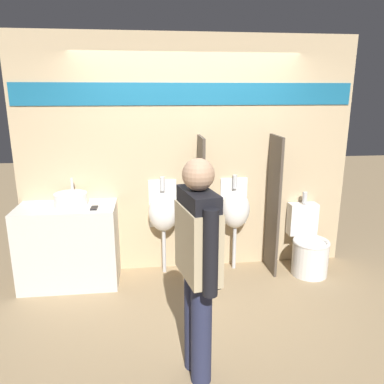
{
  "coord_description": "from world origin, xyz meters",
  "views": [
    {
      "loc": [
        -0.45,
        -3.65,
        2.09
      ],
      "look_at": [
        0.0,
        0.17,
        1.05
      ],
      "focal_mm": 35.0,
      "sensor_mm": 36.0,
      "label": 1
    }
  ],
  "objects_px": {
    "cell_phone": "(94,208)",
    "urinal_far": "(235,209)",
    "urinal_near_counter": "(163,212)",
    "toilet": "(308,248)",
    "person_in_vest": "(198,257)",
    "sink_basin": "(71,199)"
  },
  "relations": [
    {
      "from": "urinal_far",
      "to": "person_in_vest",
      "type": "height_order",
      "value": "person_in_vest"
    },
    {
      "from": "toilet",
      "to": "person_in_vest",
      "type": "relative_size",
      "value": 0.56
    },
    {
      "from": "sink_basin",
      "to": "cell_phone",
      "type": "relative_size",
      "value": 2.48
    },
    {
      "from": "sink_basin",
      "to": "urinal_near_counter",
      "type": "height_order",
      "value": "sink_basin"
    },
    {
      "from": "urinal_far",
      "to": "toilet",
      "type": "bearing_deg",
      "value": -13.44
    },
    {
      "from": "cell_phone",
      "to": "toilet",
      "type": "distance_m",
      "value": 2.5
    },
    {
      "from": "sink_basin",
      "to": "toilet",
      "type": "xyz_separation_m",
      "value": [
        2.69,
        -0.1,
        -0.66
      ]
    },
    {
      "from": "urinal_far",
      "to": "urinal_near_counter",
      "type": "bearing_deg",
      "value": 180.0
    },
    {
      "from": "urinal_near_counter",
      "to": "urinal_far",
      "type": "bearing_deg",
      "value": 0.0
    },
    {
      "from": "urinal_near_counter",
      "to": "person_in_vest",
      "type": "distance_m",
      "value": 1.73
    },
    {
      "from": "sink_basin",
      "to": "urinal_far",
      "type": "distance_m",
      "value": 1.86
    },
    {
      "from": "cell_phone",
      "to": "urinal_near_counter",
      "type": "bearing_deg",
      "value": 19.95
    },
    {
      "from": "sink_basin",
      "to": "person_in_vest",
      "type": "bearing_deg",
      "value": -54.02
    },
    {
      "from": "toilet",
      "to": "cell_phone",
      "type": "bearing_deg",
      "value": -178.51
    },
    {
      "from": "cell_phone",
      "to": "urinal_near_counter",
      "type": "distance_m",
      "value": 0.79
    },
    {
      "from": "urinal_far",
      "to": "toilet",
      "type": "relative_size",
      "value": 1.23
    },
    {
      "from": "urinal_near_counter",
      "to": "toilet",
      "type": "relative_size",
      "value": 1.23
    },
    {
      "from": "sink_basin",
      "to": "urinal_near_counter",
      "type": "distance_m",
      "value": 1.02
    },
    {
      "from": "cell_phone",
      "to": "urinal_far",
      "type": "bearing_deg",
      "value": 9.55
    },
    {
      "from": "sink_basin",
      "to": "urinal_far",
      "type": "xyz_separation_m",
      "value": [
        1.84,
        0.1,
        -0.22
      ]
    },
    {
      "from": "urinal_far",
      "to": "toilet",
      "type": "distance_m",
      "value": 0.98
    },
    {
      "from": "urinal_far",
      "to": "toilet",
      "type": "xyz_separation_m",
      "value": [
        0.85,
        -0.2,
        -0.45
      ]
    }
  ]
}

